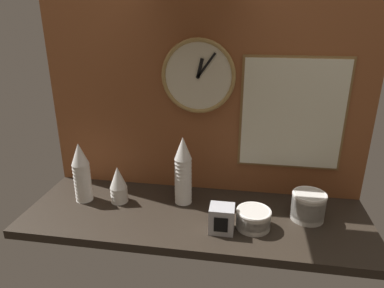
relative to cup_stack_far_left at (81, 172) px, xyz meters
name	(u,v)px	position (x,y,z in m)	size (l,w,h in m)	color
ground_plane	(195,216)	(0.57, -0.03, -0.17)	(1.60, 0.56, 0.04)	black
wall_tiled_back	(204,91)	(0.57, 0.23, 0.37)	(1.60, 0.03, 1.05)	brown
cup_stack_far_left	(81,172)	(0.00, 0.00, 0.00)	(0.09, 0.09, 0.30)	white
cup_stack_center	(183,171)	(0.50, 0.06, 0.02)	(0.09, 0.09, 0.34)	white
cup_stack_left	(118,184)	(0.18, 0.01, -0.06)	(0.09, 0.09, 0.19)	white
bowl_stack_right	(253,218)	(0.84, -0.11, -0.11)	(0.15, 0.15, 0.09)	beige
bowl_stack_far_right	(308,205)	(1.08, 0.00, -0.08)	(0.15, 0.15, 0.13)	beige
wall_clock	(198,76)	(0.55, 0.20, 0.45)	(0.36, 0.03, 0.36)	beige
menu_board	(292,115)	(1.00, 0.21, 0.28)	(0.49, 0.01, 0.55)	olive
napkin_dispenser	(222,219)	(0.70, -0.15, -0.09)	(0.11, 0.10, 0.12)	#B7B7BC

